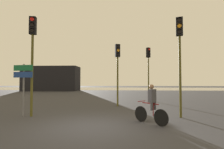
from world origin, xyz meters
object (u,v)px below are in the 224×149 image
object	(u,v)px
traffic_light_near_left	(32,47)
traffic_light_far_right	(148,64)
direction_sign_post	(23,80)
distant_building	(52,79)
cyclist	(151,104)
traffic_light_near_right	(180,48)
traffic_light_center	(118,63)

from	to	relation	value
traffic_light_near_left	traffic_light_far_right	size ratio (longest dim) A/B	1.04
traffic_light_far_right	direction_sign_post	world-z (taller)	traffic_light_far_right
distant_building	traffic_light_near_left	xyz separation A→B (m)	(8.74, -23.59, 1.19)
distant_building	cyclist	bearing A→B (deg)	-59.81
distant_building	direction_sign_post	size ratio (longest dim) A/B	3.86
traffic_light_far_right	traffic_light_near_right	bearing A→B (deg)	60.80
traffic_light_near_right	traffic_light_center	xyz separation A→B (m)	(-3.13, 3.61, -0.33)
traffic_light_center	distant_building	bearing A→B (deg)	-76.20
traffic_light_near_left	traffic_light_center	world-z (taller)	traffic_light_near_left
traffic_light_near_right	direction_sign_post	xyz separation A→B (m)	(-7.71, -0.28, -1.57)
traffic_light_near_right	traffic_light_center	distance (m)	4.79
direction_sign_post	cyclist	world-z (taller)	direction_sign_post
traffic_light_far_right	cyclist	bearing A→B (deg)	49.79
traffic_light_near_right	traffic_light_far_right	xyz separation A→B (m)	(-0.41, 7.40, -0.03)
traffic_light_near_left	traffic_light_center	xyz separation A→B (m)	(4.21, 3.76, -0.42)
traffic_light_far_right	direction_sign_post	size ratio (longest dim) A/B	1.86
traffic_light_center	direction_sign_post	distance (m)	6.14
direction_sign_post	traffic_light_near_right	bearing A→B (deg)	-167.06
traffic_light_near_right	cyclist	world-z (taller)	traffic_light_near_right
traffic_light_far_right	traffic_light_near_left	bearing A→B (deg)	15.05
traffic_light_near_left	cyclist	distance (m)	6.42
traffic_light_near_right	traffic_light_center	world-z (taller)	traffic_light_near_right
traffic_light_center	cyclist	xyz separation A→B (m)	(1.51, -5.01, -2.22)
traffic_light_far_right	cyclist	xyz separation A→B (m)	(-1.21, -8.80, -2.51)
traffic_light_center	direction_sign_post	size ratio (longest dim) A/B	1.68
traffic_light_near_left	cyclist	size ratio (longest dim) A/B	3.10
cyclist	direction_sign_post	bearing A→B (deg)	128.12
direction_sign_post	traffic_light_center	bearing A→B (deg)	-128.76
distant_building	traffic_light_center	size ratio (longest dim) A/B	2.30
traffic_light_center	traffic_light_far_right	size ratio (longest dim) A/B	0.90
traffic_light_near_right	direction_sign_post	world-z (taller)	traffic_light_near_right
cyclist	traffic_light_center	bearing A→B (deg)	65.29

